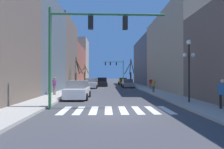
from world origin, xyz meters
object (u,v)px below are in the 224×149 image
at_px(car_at_intersection, 102,82).
at_px(pedestrian_crossing_street, 223,91).
at_px(street_tree_right_near, 85,76).
at_px(car_parked_right_near, 123,81).
at_px(car_parked_left_near, 91,83).
at_px(traffic_signal_near, 84,35).
at_px(street_lamp_right_corner, 189,58).
at_px(street_tree_left_near, 77,73).
at_px(car_parked_left_mid, 78,90).
at_px(car_driving_away_lane, 127,83).
at_px(pedestrian_on_left_sidewalk, 151,82).
at_px(pedestrian_on_right_sidewalk, 153,84).
at_px(street_tree_left_far, 130,72).
at_px(pedestrian_waiting_at_curb, 55,84).
at_px(traffic_signal_far, 116,66).

height_order(car_at_intersection, pedestrian_crossing_street, pedestrian_crossing_street).
height_order(car_at_intersection, street_tree_right_near, street_tree_right_near).
height_order(car_parked_right_near, car_parked_left_near, car_parked_left_near).
distance_m(traffic_signal_near, street_lamp_right_corner, 7.87).
bearing_deg(street_tree_left_near, car_parked_left_mid, -80.16).
xyz_separation_m(car_driving_away_lane, street_tree_right_near, (-8.42, 4.87, 1.35)).
bearing_deg(pedestrian_crossing_street, car_at_intersection, 177.67).
bearing_deg(car_at_intersection, traffic_signal_near, -1.30).
xyz_separation_m(street_lamp_right_corner, pedestrian_on_left_sidewalk, (0.66, 13.69, -2.31)).
bearing_deg(pedestrian_on_right_sidewalk, car_parked_left_mid, 159.38).
xyz_separation_m(car_at_intersection, street_tree_left_far, (7.10, 10.13, 2.26)).
distance_m(pedestrian_on_left_sidewalk, pedestrian_on_right_sidewalk, 5.80).
bearing_deg(car_parked_left_mid, street_tree_left_near, 9.84).
bearing_deg(street_lamp_right_corner, street_tree_left_near, 122.89).
relative_size(pedestrian_waiting_at_curb, street_tree_left_near, 0.35).
bearing_deg(pedestrian_crossing_street, pedestrian_waiting_at_curb, -143.11).
xyz_separation_m(car_at_intersection, pedestrian_crossing_street, (7.77, -25.23, 0.38)).
relative_size(pedestrian_waiting_at_curb, pedestrian_on_right_sidewalk, 1.17).
height_order(traffic_signal_far, car_parked_right_near, traffic_signal_far).
bearing_deg(pedestrian_on_left_sidewalk, street_lamp_right_corner, -91.60).
relative_size(car_parked_left_mid, pedestrian_on_left_sidewalk, 2.54).
relative_size(car_parked_left_mid, street_tree_left_far, 0.65).
distance_m(car_parked_left_near, pedestrian_waiting_at_curb, 12.01).
height_order(traffic_signal_near, traffic_signal_far, traffic_signal_near).
xyz_separation_m(pedestrian_waiting_at_curb, street_tree_left_far, (11.62, 27.17, 1.85)).
relative_size(traffic_signal_far, pedestrian_waiting_at_curb, 3.53).
relative_size(car_at_intersection, pedestrian_on_left_sidewalk, 2.79).
height_order(traffic_signal_near, street_tree_left_far, street_tree_left_far).
bearing_deg(traffic_signal_near, pedestrian_waiting_at_curb, 119.13).
bearing_deg(pedestrian_crossing_street, pedestrian_on_right_sidewalk, 167.14).
relative_size(traffic_signal_far, pedestrian_crossing_street, 3.63).
bearing_deg(pedestrian_on_left_sidewalk, traffic_signal_far, 101.36).
bearing_deg(pedestrian_on_left_sidewalk, car_parked_left_near, 161.04).
relative_size(car_at_intersection, street_tree_left_far, 0.72).
bearing_deg(street_tree_left_far, pedestrian_waiting_at_curb, -113.15).
distance_m(car_driving_away_lane, car_at_intersection, 5.84).
bearing_deg(car_parked_right_near, pedestrian_crossing_street, -174.47).
relative_size(pedestrian_crossing_street, pedestrian_on_right_sidewalk, 1.14).
bearing_deg(car_at_intersection, street_tree_left_far, 144.96).
height_order(car_driving_away_lane, pedestrian_crossing_street, pedestrian_crossing_street).
relative_size(street_tree_left_near, street_tree_right_near, 1.20).
distance_m(car_at_intersection, pedestrian_on_right_sidewalk, 15.92).
distance_m(car_parked_left_mid, car_at_intersection, 19.25).
height_order(traffic_signal_far, pedestrian_on_left_sidewalk, traffic_signal_far).
height_order(street_lamp_right_corner, street_tree_left_near, street_tree_left_near).
distance_m(car_parked_left_mid, pedestrian_on_left_sidewalk, 14.02).
bearing_deg(street_lamp_right_corner, street_tree_right_near, 114.13).
bearing_deg(car_parked_left_near, street_tree_right_near, 16.01).
height_order(car_parked_right_near, pedestrian_crossing_street, pedestrian_crossing_street).
relative_size(car_parked_right_near, street_tree_left_near, 0.88).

